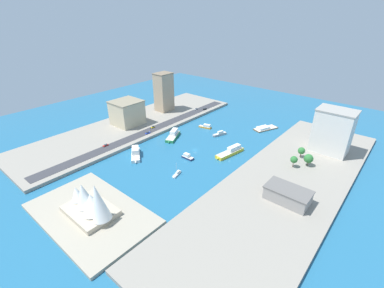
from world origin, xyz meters
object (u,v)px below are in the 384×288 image
Objects in this scene: yacht_sleek_gray at (219,134)px; pickup_red at (106,145)px; opera_landmark at (91,203)px; carpark_squat_concrete at (288,195)px; ferry_green_doubledeck at (173,135)px; office_block_beige at (127,113)px; ferry_white_commuter at (136,153)px; patrol_launch_navy at (187,157)px; van_white at (196,109)px; traffic_light_waterfront at (151,130)px; ferry_yellow_fast at (231,152)px; sailboat_small_white at (177,174)px; water_taxi_orange at (206,126)px; taxi_yellow_cab at (153,127)px; apartment_midrise_tan at (164,92)px; hatchback_blue at (148,133)px; suv_black at (205,109)px; hotel_broad_white at (333,131)px; barge_flat_brown at (265,128)px.

yacht_sleek_gray is 3.14× the size of pickup_red.
carpark_squat_concrete is at bearing -133.91° from opera_landmark.
ferry_green_doubledeck is 57.01m from office_block_beige.
ferry_green_doubledeck is at bearing -88.41° from ferry_white_commuter.
yacht_sleek_gray is at bearing -83.96° from patrol_launch_navy.
ferry_white_commuter is at bearing 104.36° from van_white.
pickup_red is 0.76× the size of traffic_light_waterfront.
ferry_yellow_fast reaches higher than van_white.
sailboat_small_white is 135.64m from van_white.
ferry_yellow_fast is (-49.59, 30.37, 0.62)m from water_taxi_orange.
pickup_red is (28.82, 54.37, 1.03)m from ferry_green_doubledeck.
traffic_light_waterfront is at bearing 61.26° from water_taxi_orange.
ferry_yellow_fast is at bearing -174.53° from taxi_yellow_cab.
apartment_midrise_tan is 1.19× the size of opera_landmark.
ferry_green_doubledeck is at bearing -169.77° from office_block_beige.
ferry_white_commuter is at bearing 122.46° from apartment_midrise_tan.
opera_landmark is (-8.93, 140.82, 9.20)m from yacht_sleek_gray.
hatchback_blue reaches higher than yacht_sleek_gray.
pickup_red is 130.06m from suv_black.
opera_landmark is (-3.29, 87.52, 9.20)m from patrol_launch_navy.
hatchback_blue is at bearing 14.79° from ferry_yellow_fast.
ferry_white_commuter is 4.63× the size of van_white.
taxi_yellow_cab is 0.12× the size of opera_landmark.
sailboat_small_white reaches higher than ferry_green_doubledeck.
traffic_light_waterfront is at bearing 33.87° from ferry_green_doubledeck.
office_block_beige reaches higher than carpark_squat_concrete.
hotel_broad_white reaches higher than ferry_white_commuter.
ferry_white_commuter is (-1.28, 46.08, 0.23)m from ferry_green_doubledeck.
hatchback_blue is at bearing -7.69° from patrol_launch_navy.
yacht_sleek_gray is 1.47× the size of sailboat_small_white.
traffic_light_waterfront is at bearing 27.66° from hotel_broad_white.
yacht_sleek_gray is 68.67m from hatchback_blue.
carpark_squat_concrete is at bearing 175.26° from office_block_beige.
barge_flat_brown is 118.71m from sailboat_small_white.
sailboat_small_white is 0.39× the size of carpark_squat_concrete.
water_taxi_orange is at bearing -120.41° from hatchback_blue.
opera_landmark is at bearing 141.53° from pickup_red.
ferry_green_doubledeck is (59.19, 7.50, 0.16)m from ferry_yellow_fast.
hotel_broad_white is 156.94m from traffic_light_waterfront.
sailboat_small_white is 76.01m from pickup_red.
apartment_midrise_tan is 8.67× the size of pickup_red.
van_white is (58.76, -36.39, 1.97)m from yacht_sleek_gray.
pickup_red is at bearing 35.11° from ferry_yellow_fast.
hotel_broad_white is 7.27× the size of suv_black.
office_block_beige reaches higher than sailboat_small_white.
opera_landmark is at bearing 108.15° from suv_black.
ferry_yellow_fast is 118.20m from opera_landmark.
opera_landmark is at bearing 121.47° from ferry_white_commuter.
ferry_yellow_fast is 115.95m from office_block_beige.
ferry_yellow_fast is (-2.08, 65.92, 1.02)m from barge_flat_brown.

